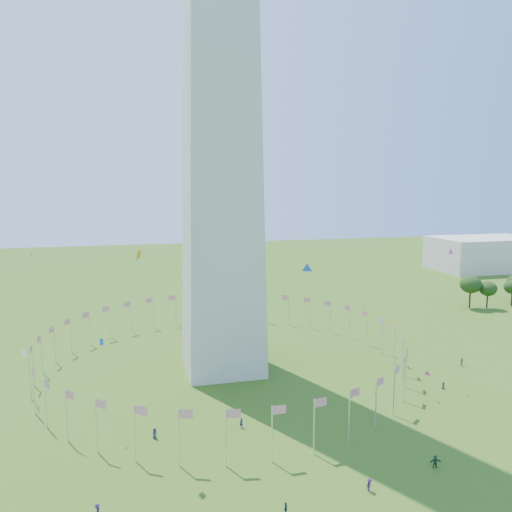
% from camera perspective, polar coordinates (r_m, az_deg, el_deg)
% --- Properties ---
extents(ground, '(600.00, 600.00, 0.00)m').
position_cam_1_polar(ground, '(73.67, 4.26, -26.29)').
color(ground, '#2F5012').
rests_on(ground, ground).
extents(flag_ring, '(80.24, 80.24, 9.00)m').
position_cam_1_polar(flag_ring, '(115.41, -3.81, -10.64)').
color(flag_ring, silver).
rests_on(flag_ring, ground).
extents(gov_building_east_a, '(50.00, 30.00, 16.00)m').
position_cam_1_polar(gov_building_east_a, '(270.20, 24.70, 0.25)').
color(gov_building_east_a, beige).
rests_on(gov_building_east_a, ground).
extents(crowd, '(97.96, 69.74, 1.95)m').
position_cam_1_polar(crowd, '(72.73, 6.45, -25.96)').
color(crowd, black).
rests_on(crowd, ground).
extents(kites_aloft, '(112.61, 69.35, 40.82)m').
position_cam_1_polar(kites_aloft, '(90.96, 7.44, -4.31)').
color(kites_aloft, blue).
rests_on(kites_aloft, ground).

